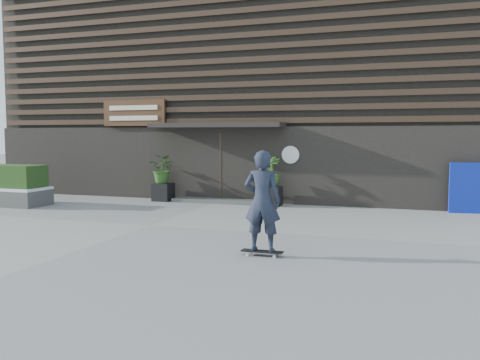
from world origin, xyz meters
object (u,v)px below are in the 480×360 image
(planter_pot_left, at_px, (163,192))
(blue_tarp, at_px, (478,188))
(skateboarder, at_px, (262,201))
(planter_pot_right, at_px, (271,196))

(planter_pot_left, xyz_separation_m, blue_tarp, (9.78, 0.30, 0.42))
(blue_tarp, xyz_separation_m, skateboarder, (-4.38, -6.89, 0.29))
(planter_pot_left, bearing_deg, blue_tarp, 1.76)
(planter_pot_left, xyz_separation_m, planter_pot_right, (3.80, 0.00, 0.00))
(planter_pot_right, relative_size, blue_tarp, 0.39)
(planter_pot_left, distance_m, skateboarder, 8.55)
(skateboarder, bearing_deg, planter_pot_left, 129.37)
(skateboarder, bearing_deg, planter_pot_right, 103.68)
(planter_pot_right, xyz_separation_m, blue_tarp, (5.98, 0.30, 0.42))
(planter_pot_right, bearing_deg, skateboarder, -76.32)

